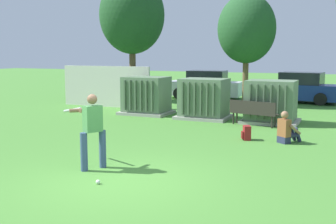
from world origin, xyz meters
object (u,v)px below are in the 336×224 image
transformer_mid_west (204,99)px  backpack (246,133)px  transformer_mid_east (271,102)px  parked_car_left_of_center (299,88)px  transformer_west (146,96)px  park_bench (253,111)px  seated_spectator (287,130)px  parked_car_leftmost (205,85)px  sports_ball (98,182)px  batter (92,127)px

transformer_mid_west → backpack: bearing=-53.6°
transformer_mid_east → parked_car_left_of_center: (0.16, 7.33, -0.04)m
transformer_west → transformer_mid_east: same height
transformer_west → park_bench: size_ratio=1.14×
seated_spectator → parked_car_leftmost: bearing=120.1°
transformer_mid_west → park_bench: size_ratio=1.14×
park_bench → transformer_west: bearing=167.1°
park_bench → transformer_mid_east: bearing=64.1°
transformer_west → backpack: (5.31, -3.71, -0.57)m
backpack → seated_spectator: bearing=3.2°
parked_car_leftmost → park_bench: bearing=-60.4°
park_bench → sports_ball: 8.31m
transformer_mid_west → seated_spectator: (3.79, -3.46, -0.41)m
batter → seated_spectator: bearing=52.1°
transformer_west → transformer_mid_east: (5.39, -0.18, 0.00)m
seated_spectator → batter: bearing=-127.9°
park_bench → transformer_mid_west: bearing=157.0°
sports_ball → backpack: (1.73, 5.60, 0.17)m
transformer_mid_east → sports_ball: size_ratio=23.33×
batter → sports_ball: batter is taller
park_bench → seated_spectator: (1.57, -2.52, -0.16)m
backpack → parked_car_leftmost: (-5.01, 10.75, 0.54)m
transformer_mid_east → backpack: transformer_mid_east is taller
transformer_mid_east → parked_car_left_of_center: size_ratio=0.48×
batter → parked_car_left_of_center: (2.73, 15.52, -0.22)m
transformer_mid_east → seated_spectator: 3.66m
sports_ball → transformer_mid_east: bearing=78.8°
batter → parked_car_left_of_center: size_ratio=0.40×
transformer_mid_east → backpack: (-0.08, -3.53, -0.57)m
transformer_west → transformer_mid_west: (2.71, -0.19, 0.00)m
transformer_west → park_bench: bearing=-12.9°
transformer_mid_east → park_bench: (-0.46, -0.95, -0.25)m
batter → parked_car_left_of_center: bearing=80.0°
transformer_west → batter: size_ratio=1.21×
parked_car_leftmost → transformer_mid_east: bearing=-54.8°
transformer_mid_west → batter: bearing=-89.3°
transformer_west → parked_car_leftmost: size_ratio=0.49×
parked_car_leftmost → seated_spectator: bearing=-59.9°
transformer_west → sports_ball: size_ratio=23.33×
park_bench → seated_spectator: 2.97m
transformer_mid_west → batter: (0.11, -8.18, 0.19)m
transformer_mid_east → batter: (-2.57, -8.19, 0.19)m
park_bench → seated_spectator: seated_spectator is taller
transformer_mid_west → backpack: size_ratio=4.77×
transformer_west → sports_ball: transformer_west is taller
transformer_west → batter: 8.83m
transformer_mid_east → park_bench: bearing=-115.9°
transformer_mid_west → sports_ball: 9.20m
sports_ball → parked_car_leftmost: 16.69m
transformer_mid_east → transformer_mid_west: bearing=-179.9°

